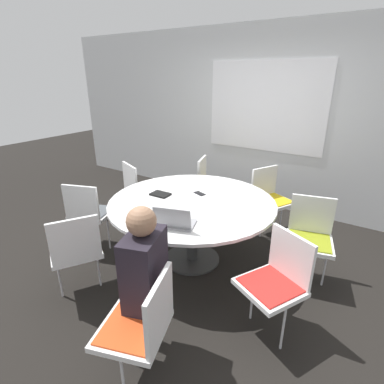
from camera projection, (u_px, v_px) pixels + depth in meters
The scene contains 15 objects.
ground_plane at pixel (192, 259), 3.48m from camera, with size 16.00×16.00×0.00m, color black.
wall_back at pixel (265, 120), 4.54m from camera, with size 8.00×0.07×2.70m.
conference_table at pixel (192, 209), 3.25m from camera, with size 1.78×1.78×0.74m.
chair_0 at pixel (142, 323), 1.90m from camera, with size 0.54×0.55×0.88m.
chair_1 at pixel (277, 277), 2.33m from camera, with size 0.58×0.57×0.88m.
chair_2 at pixel (310, 233), 2.98m from camera, with size 0.53×0.52×0.88m.
chair_3 at pixel (270, 195), 3.91m from camera, with size 0.57×0.58×0.88m.
chair_4 at pixel (210, 182), 4.39m from camera, with size 0.53×0.55×0.88m.
chair_5 at pixel (139, 187), 4.19m from camera, with size 0.57×0.56×0.88m.
chair_6 at pixel (89, 210), 3.48m from camera, with size 0.56×0.55×0.88m.
chair_7 at pixel (76, 248), 2.73m from camera, with size 0.58×0.59×0.88m.
person_0 at pixel (143, 273), 2.07m from camera, with size 0.34×0.41×1.23m.
laptop at pixel (175, 221), 2.65m from camera, with size 0.40×0.35×0.21m.
spiral_notebook at pixel (160, 194), 3.35m from camera, with size 0.21×0.16×0.02m.
cell_phone at pixel (200, 194), 3.39m from camera, with size 0.16×0.11×0.01m.
Camera 1 is at (1.62, -2.46, 2.01)m, focal length 28.00 mm.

